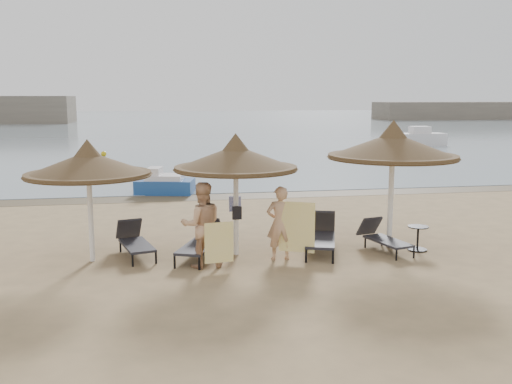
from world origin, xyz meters
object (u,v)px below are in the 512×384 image
at_px(palapa_right, 393,146).
at_px(lounger_far_left, 134,240).
at_px(pedal_boat, 164,184).
at_px(lounger_far_right, 382,237).
at_px(person_right, 280,217).
at_px(palapa_left, 88,165).
at_px(lounger_near_right, 321,234).
at_px(side_table, 418,239).
at_px(lounger_near_left, 201,241).
at_px(palapa_center, 236,158).
at_px(person_left, 202,218).

bearing_deg(palapa_right, lounger_far_left, 176.84).
bearing_deg(pedal_boat, palapa_right, -46.31).
height_order(lounger_far_right, person_right, person_right).
bearing_deg(palapa_left, lounger_far_right, -2.12).
distance_m(palapa_right, lounger_far_right, 2.30).
relative_size(palapa_left, lounger_near_right, 1.34).
xyz_separation_m(palapa_left, palapa_right, (7.43, 0.02, 0.31)).
xyz_separation_m(lounger_near_right, side_table, (2.42, -0.40, -0.12)).
height_order(palapa_right, lounger_near_right, palapa_right).
distance_m(lounger_far_left, side_table, 7.08).
bearing_deg(pedal_boat, lounger_far_right, -48.44).
xyz_separation_m(palapa_left, pedal_boat, (1.84, 9.40, -1.91)).
relative_size(palapa_left, side_table, 4.68).
bearing_deg(lounger_near_right, lounger_far_right, 9.54).
bearing_deg(lounger_near_right, lounger_near_left, -161.42).
relative_size(person_right, pedal_boat, 0.82).
distance_m(lounger_far_right, pedal_boat, 11.02).
bearing_deg(lounger_near_left, palapa_left, -159.25).
relative_size(palapa_left, lounger_far_right, 1.62).
bearing_deg(palapa_right, lounger_far_right, -137.53).
bearing_deg(lounger_near_left, lounger_far_right, 20.41).
distance_m(lounger_far_left, lounger_near_left, 1.66).
distance_m(lounger_near_right, lounger_far_right, 1.56).
relative_size(lounger_near_left, lounger_near_right, 0.93).
height_order(lounger_far_right, pedal_boat, pedal_boat).
bearing_deg(lounger_far_left, person_right, -31.02).
bearing_deg(palapa_right, lounger_near_left, -178.78).
height_order(lounger_far_left, lounger_near_left, lounger_near_left).
bearing_deg(lounger_far_right, lounger_near_right, 158.01).
xyz_separation_m(palapa_right, lounger_near_left, (-4.87, -0.10, -2.21)).
height_order(palapa_center, lounger_far_left, palapa_center).
relative_size(palapa_left, lounger_far_left, 1.53).
bearing_deg(side_table, palapa_center, 174.66).
bearing_deg(lounger_near_right, person_left, -146.42).
bearing_deg(palapa_right, lounger_near_right, -178.16).
bearing_deg(lounger_near_left, side_table, 18.93).
bearing_deg(palapa_left, pedal_boat, 78.94).
bearing_deg(lounger_far_right, palapa_center, 162.30).
bearing_deg(pedal_boat, person_left, -73.32).
distance_m(palapa_right, side_table, 2.42).
distance_m(person_left, pedal_boat, 10.36).
xyz_separation_m(lounger_near_right, person_right, (-1.19, -0.58, 0.61)).
bearing_deg(palapa_center, person_left, -135.40).
relative_size(lounger_near_left, lounger_far_right, 1.13).
distance_m(palapa_center, person_right, 1.77).
relative_size(person_left, pedal_boat, 0.91).
bearing_deg(palapa_left, person_right, -8.10).
distance_m(lounger_near_left, lounger_far_right, 4.56).
bearing_deg(lounger_near_right, lounger_far_left, -167.43).
bearing_deg(pedal_boat, palapa_center, -67.51).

